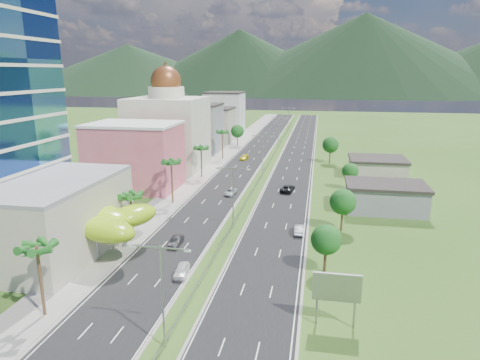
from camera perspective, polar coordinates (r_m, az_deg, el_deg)
The scene contains 38 objects.
ground at distance 68.01m, azimuth -2.60°, elevation -9.20°, with size 500.00×500.00×0.00m, color #2D5119.
road_left at distance 154.69m, azimuth 2.22°, elevation 4.16°, with size 11.00×260.00×0.04m, color black.
road_right at distance 153.29m, azimuth 7.79°, elevation 3.95°, with size 11.00×260.00×0.04m, color black.
sidewalk_left at distance 156.31m, azimuth -1.24°, elevation 4.29°, with size 7.00×260.00×0.12m, color gray.
median_guardrail at distance 136.09m, azimuth 4.25°, elevation 3.00°, with size 0.10×216.06×0.76m.
streetlight_median_a at distance 43.52m, azimuth -10.36°, elevation -13.78°, with size 6.04×0.25×11.00m.
streetlight_median_b at distance 74.98m, azimuth -0.94°, elevation -1.46°, with size 6.04×0.25×11.00m.
streetlight_median_c at distance 113.49m, azimuth 3.07°, elevation 3.91°, with size 6.04×0.25×11.00m.
streetlight_median_d at distance 157.71m, azimuth 5.22°, elevation 6.78°, with size 6.04×0.25×11.00m.
streetlight_median_e at distance 202.27m, azimuth 6.44°, elevation 8.38°, with size 6.04×0.25×11.00m.
mall_podium at distance 74.89m, azimuth -28.48°, elevation -4.25°, with size 30.00×24.00×11.00m, color #ADA58E.
lime_canopy at distance 69.89m, azimuth -19.68°, elevation -5.01°, with size 18.00×15.00×7.40m.
pink_shophouse at distance 103.81m, azimuth -13.81°, elevation 2.97°, with size 20.00×15.00×15.00m, color #C7515F.
domed_building at distance 124.24m, azimuth -9.59°, elevation 6.78°, with size 20.00×20.00×28.70m.
midrise_grey at distance 147.92m, azimuth -5.87°, elevation 6.76°, with size 16.00×15.00×16.00m, color gray.
midrise_beige at distance 169.16m, azimuth -3.76°, elevation 7.23°, with size 16.00×15.00×13.00m, color #ADA58E.
midrise_white at distance 191.14m, azimuth -2.07°, elevation 8.80°, with size 16.00×15.00×18.00m, color silver.
billboard at distance 48.42m, azimuth 12.77°, elevation -13.97°, with size 5.20×0.35×6.20m.
shed_near at distance 90.22m, azimuth 18.79°, elevation -2.33°, with size 15.00×10.00×5.00m, color gray.
shed_far at distance 119.40m, azimuth 17.79°, elevation 1.54°, with size 14.00×12.00×4.40m, color #ADA58E.
palm_tree_a at distance 52.47m, azimuth -25.45°, elevation -8.45°, with size 3.60×3.60×9.10m.
palm_tree_b at distance 72.29m, azimuth -14.37°, elevation -2.26°, with size 3.60×3.60×8.10m.
palm_tree_c at distance 89.89m, azimuth -9.15°, elevation 2.15°, with size 3.60×3.60×9.60m.
palm_tree_d at distance 111.59m, azimuth -5.20°, elevation 4.11°, with size 3.60×3.60×8.60m.
palm_tree_e at distance 135.41m, azimuth -2.36°, elevation 6.27°, with size 3.60×3.60×9.40m.
leafy_tree_lfar at distance 160.02m, azimuth -0.35°, elevation 6.52°, with size 4.90×4.90×8.05m.
leafy_tree_ra at distance 60.04m, azimuth 11.41°, elevation -7.82°, with size 4.20×4.20×6.90m.
leafy_tree_rb at distance 76.09m, azimuth 13.56°, elevation -2.86°, with size 4.55×4.55×7.47m.
leafy_tree_rc at distance 103.54m, azimuth 14.47°, elevation 1.13°, with size 3.85×3.85×6.33m.
leafy_tree_rd at distance 132.54m, azimuth 11.97°, elevation 4.60°, with size 4.90×4.90×8.05m.
mountain_ridge at distance 513.49m, azimuth 15.86°, elevation 10.68°, with size 860.00×140.00×90.00m, color black, non-canonical shape.
car_white_near_left at distance 60.02m, azimuth -7.79°, elevation -11.84°, with size 1.74×4.33×1.48m, color white.
car_dark_left at distance 69.73m, azimuth -8.51°, elevation -8.07°, with size 1.51×4.32×1.42m, color black.
car_silver_mid_left at distance 96.57m, azimuth -1.25°, elevation -1.60°, with size 2.15×4.67×1.30m, color #B8BAC1.
car_yellow_far_left at distance 135.32m, azimuth 0.56°, elevation 3.03°, with size 1.99×4.91×1.42m, color yellow.
car_silver_right at distance 74.56m, azimuth 7.89°, elevation -6.51°, with size 1.58×4.54×1.49m, color #ACAEB4.
car_dark_far_right at distance 99.68m, azimuth 6.36°, elevation -1.10°, with size 2.60×5.63×1.56m, color black.
motorcycle at distance 80.75m, azimuth -9.44°, elevation -5.07°, with size 0.53×1.76×1.13m, color black.
Camera 1 is at (14.36, -60.74, 27.01)m, focal length 32.00 mm.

